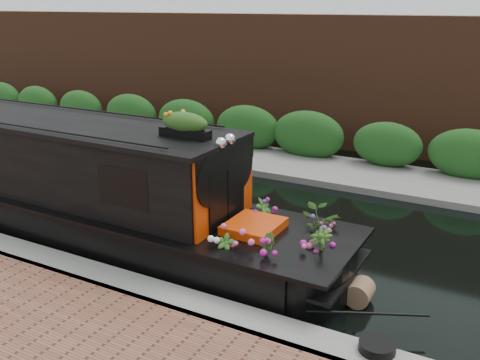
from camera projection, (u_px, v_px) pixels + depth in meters
The scene contains 8 objects.
ground at pixel (219, 220), 11.20m from camera, with size 80.00×80.00×0.00m, color black.
near_bank_coping at pixel (112, 291), 8.45m from camera, with size 40.00×0.60×0.50m, color gray.
far_bank_path at pixel (297, 168), 14.70m from camera, with size 40.00×2.40×0.34m, color slate.
far_hedge at pixel (309, 160), 15.44m from camera, with size 40.00×1.10×2.80m, color #1D4C19.
far_brick_wall at pixel (333, 144), 17.19m from camera, with size 40.00×1.00×8.00m, color #58301D.
narrowboat at pixel (47, 184), 10.80m from camera, with size 12.27×2.28×2.87m.
rope_fender at pixel (360, 292), 8.05m from camera, with size 0.38×0.38×0.41m, color brown.
coiled_mooring_rope at pixel (377, 347), 6.58m from camera, with size 0.46×0.46×0.12m, color black.
Camera 1 is at (5.35, -8.88, 4.34)m, focal length 40.00 mm.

